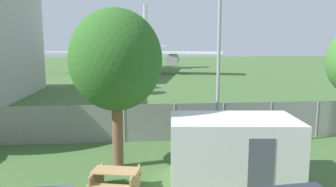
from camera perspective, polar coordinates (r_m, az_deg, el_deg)
The scene contains 6 objects.
perimeter_fence at distance 16.67m, azimuth -7.62°, elevation -5.18°, with size 56.07×0.07×1.93m.
airplane at distance 53.76m, azimuth -6.31°, elevation 7.71°, with size 29.69×37.67×12.45m.
portable_cabin at distance 12.21m, azimuth 11.21°, elevation -9.51°, with size 4.70×3.02×2.32m.
picnic_bench_near_cabin at distance 11.47m, azimuth -9.10°, elevation -14.37°, with size 1.81×1.71×0.76m.
tree_left_of_cabin at distance 12.84m, azimuth -9.06°, elevation 5.68°, with size 3.59×3.59×6.29m.
light_mast at distance 15.14m, azimuth 8.89°, elevation 9.43°, with size 0.44×0.44×8.55m.
Camera 1 is at (0.67, -6.37, 4.93)m, focal length 35.00 mm.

